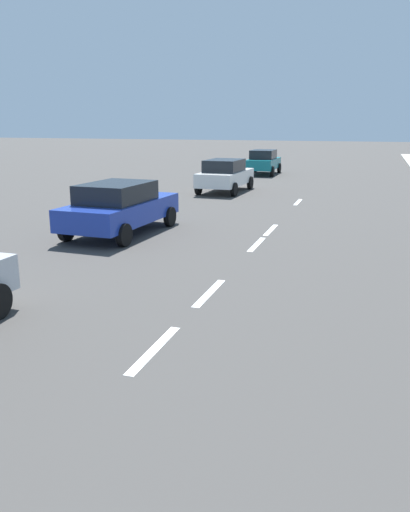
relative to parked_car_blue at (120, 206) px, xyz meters
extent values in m
plane|color=#423F3D|center=(4.29, 0.97, -0.84)|extent=(160.00, 160.00, 0.00)
cube|color=white|center=(4.29, -7.45, -0.84)|extent=(0.16, 1.80, 0.01)
cube|color=white|center=(4.29, -4.64, -0.84)|extent=(0.16, 1.80, 0.01)
cube|color=white|center=(4.29, -0.17, -0.84)|extent=(0.16, 1.80, 0.01)
cube|color=white|center=(4.29, 1.93, -0.84)|extent=(0.16, 1.80, 0.01)
cube|color=white|center=(4.29, 8.13, -0.84)|extent=(0.16, 1.80, 0.01)
cube|color=#1E389E|center=(0.00, 0.06, -0.15)|extent=(2.10, 4.56, 0.64)
cube|color=black|center=(-0.01, -0.16, 0.45)|extent=(1.77, 2.41, 0.56)
cylinder|color=black|center=(-0.86, 1.63, -0.52)|extent=(0.21, 0.65, 0.64)
cylinder|color=black|center=(1.02, 1.53, -0.52)|extent=(0.21, 0.65, 0.64)
cylinder|color=black|center=(-1.01, -1.41, -0.52)|extent=(0.21, 0.65, 0.64)
cylinder|color=black|center=(0.87, -1.50, -0.52)|extent=(0.21, 0.65, 0.64)
cube|color=white|center=(0.43, 10.43, -0.15)|extent=(1.90, 4.22, 0.64)
cube|color=black|center=(0.42, 10.22, 0.45)|extent=(1.61, 2.22, 0.56)
cylinder|color=black|center=(-0.39, 11.87, -0.52)|extent=(0.20, 0.65, 0.64)
cylinder|color=black|center=(1.35, 11.81, -0.52)|extent=(0.20, 0.65, 0.64)
cylinder|color=black|center=(-0.50, 9.05, -0.52)|extent=(0.20, 0.65, 0.64)
cylinder|color=black|center=(1.24, 8.98, -0.52)|extent=(0.20, 0.65, 0.64)
cube|color=#14727A|center=(0.45, 19.55, -0.15)|extent=(1.66, 3.88, 0.64)
cube|color=black|center=(0.45, 19.36, 0.45)|extent=(1.45, 2.02, 0.56)
cylinder|color=black|center=(-0.37, 20.86, -0.52)|extent=(0.19, 0.64, 0.64)
cylinder|color=black|center=(1.25, 20.87, -0.52)|extent=(0.19, 0.64, 0.64)
cylinder|color=black|center=(-0.35, 18.23, -0.52)|extent=(0.19, 0.64, 0.64)
cylinder|color=black|center=(1.28, 18.24, -0.52)|extent=(0.19, 0.64, 0.64)
camera|label=1|loc=(7.23, -14.14, 2.50)|focal=36.62mm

